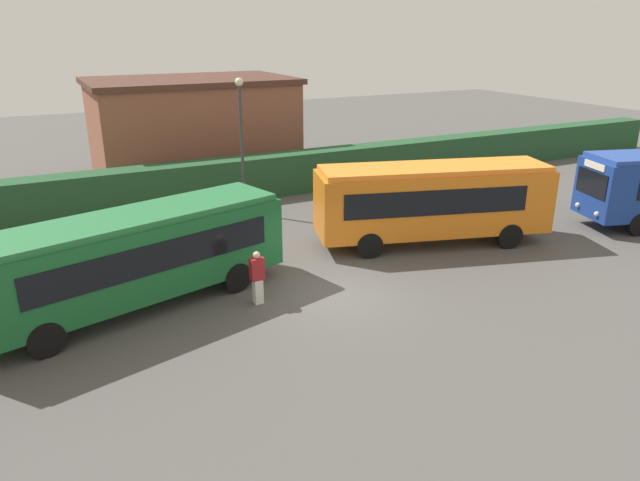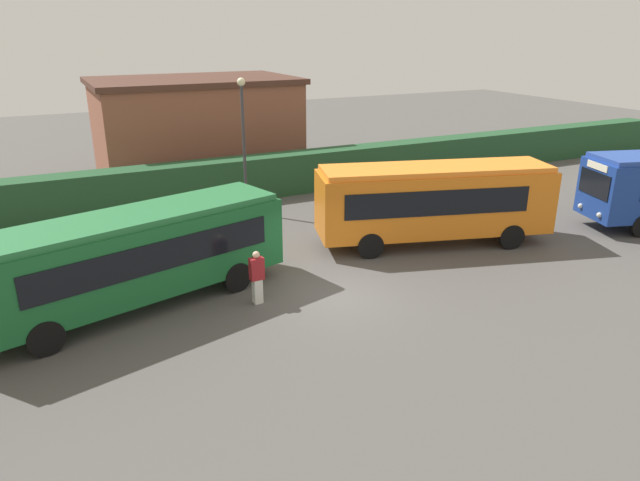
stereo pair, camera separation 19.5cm
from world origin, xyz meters
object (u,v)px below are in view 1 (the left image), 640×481
object	(u,v)px
bus_orange	(433,199)
person_right	(257,276)
person_center	(81,263)
lamppost	(241,132)
bus_green	(131,256)

from	to	relation	value
bus_orange	person_right	bearing A→B (deg)	-150.17
bus_orange	person_center	bearing A→B (deg)	-170.03
person_center	lamppost	distance (m)	9.98
person_right	lamppost	distance (m)	10.00
bus_green	lamppost	world-z (taller)	lamppost
person_center	person_right	bearing A→B (deg)	123.71
person_right	bus_orange	bearing A→B (deg)	100.18
bus_green	person_center	xyz separation A→B (m)	(-1.31, 2.02, -0.73)
bus_orange	lamppost	bearing A→B (deg)	142.88
person_right	person_center	bearing A→B (deg)	-128.71
bus_orange	bus_green	bearing A→B (deg)	-160.87
bus_green	lamppost	bearing A→B (deg)	-144.64
lamppost	bus_orange	bearing A→B (deg)	-53.42
bus_green	bus_orange	bearing A→B (deg)	167.67
bus_green	person_right	xyz separation A→B (m)	(3.50, -1.39, -0.83)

